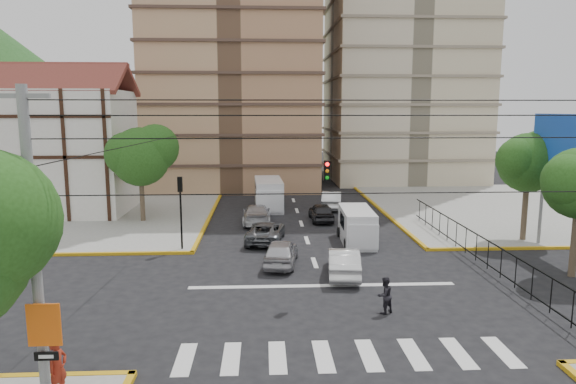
{
  "coord_description": "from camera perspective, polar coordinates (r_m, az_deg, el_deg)",
  "views": [
    {
      "loc": [
        -2.85,
        -22.66,
        8.51
      ],
      "look_at": [
        -1.48,
        5.22,
        4.0
      ],
      "focal_mm": 32.0,
      "sensor_mm": 36.0,
      "label": 1
    }
  ],
  "objects": [
    {
      "name": "pedestrian_crosswalk",
      "position": [
        22.35,
        10.69,
        -11.21
      ],
      "size": [
        0.96,
        0.9,
        1.57
      ],
      "primitive_type": "imported",
      "rotation": [
        0.0,
        0.0,
        3.67
      ],
      "color": "black",
      "rests_on": "ground"
    },
    {
      "name": "tudor_building",
      "position": [
        45.73,
        -23.55,
        4.33
      ],
      "size": [
        10.8,
        8.05,
        12.23
      ],
      "color": "silver",
      "rests_on": "ground"
    },
    {
      "name": "park_fence",
      "position": [
        30.83,
        20.1,
        -7.42
      ],
      "size": [
        0.1,
        22.5,
        1.66
      ],
      "primitive_type": null,
      "color": "black",
      "rests_on": "ground"
    },
    {
      "name": "tree_park_c",
      "position": [
        36.05,
        25.27,
        3.25
      ],
      "size": [
        4.65,
        3.8,
        7.25
      ],
      "color": "#473828",
      "rests_on": "ground"
    },
    {
      "name": "car_darkgrey_mid_right",
      "position": [
        39.54,
        3.72,
        -2.23
      ],
      "size": [
        1.75,
        4.16,
        1.41
      ],
      "primitive_type": "imported",
      "rotation": [
        0.0,
        0.0,
        3.16
      ],
      "color": "#242426",
      "rests_on": "ground"
    },
    {
      "name": "crosswalk_stripes",
      "position": [
        18.92,
        6.46,
        -17.6
      ],
      "size": [
        12.0,
        2.4,
        0.01
      ],
      "primitive_type": "cube",
      "color": "silver",
      "rests_on": "ground"
    },
    {
      "name": "traffic_light_hanging",
      "position": [
        20.98,
        5.02,
        2.0
      ],
      "size": [
        18.0,
        9.12,
        0.92
      ],
      "color": "black",
      "rests_on": "ground"
    },
    {
      "name": "car_grey_mid_left",
      "position": [
        33.35,
        -2.49,
        -4.42
      ],
      "size": [
        2.8,
        5.06,
        1.34
      ],
      "primitive_type": "imported",
      "rotation": [
        0.0,
        0.0,
        3.02
      ],
      "color": "#56585D",
      "rests_on": "ground"
    },
    {
      "name": "sidewalk_nw",
      "position": [
        46.74,
        -24.29,
        -2.04
      ],
      "size": [
        26.0,
        26.0,
        0.15
      ],
      "primitive_type": "cube",
      "color": "gray",
      "rests_on": "ground"
    },
    {
      "name": "traffic_light_nw",
      "position": [
        31.33,
        -11.86,
        -0.94
      ],
      "size": [
        0.28,
        0.22,
        4.4
      ],
      "color": "black",
      "rests_on": "ground"
    },
    {
      "name": "van_left_lane",
      "position": [
        43.93,
        -2.18,
        -0.34
      ],
      "size": [
        2.47,
        5.77,
        2.56
      ],
      "rotation": [
        0.0,
        0.0,
        0.04
      ],
      "color": "silver",
      "rests_on": "ground"
    },
    {
      "name": "tree_tudor",
      "position": [
        39.85,
        -15.96,
        4.09
      ],
      "size": [
        5.39,
        4.4,
        7.43
      ],
      "color": "#473828",
      "rests_on": "ground"
    },
    {
      "name": "ground",
      "position": [
        24.37,
        4.17,
        -11.29
      ],
      "size": [
        160.0,
        160.0,
        0.0
      ],
      "primitive_type": "plane",
      "color": "black",
      "rests_on": "ground"
    },
    {
      "name": "district_sign",
      "position": [
        15.88,
        -25.39,
        -14.18
      ],
      "size": [
        0.9,
        0.12,
        3.2
      ],
      "color": "slate",
      "rests_on": "ground"
    },
    {
      "name": "sidewalk_ne",
      "position": [
        49.12,
        24.98,
        -1.58
      ],
      "size": [
        26.0,
        26.0,
        0.15
      ],
      "primitive_type": "cube",
      "color": "gray",
      "rests_on": "ground"
    },
    {
      "name": "stop_line",
      "position": [
        25.49,
        3.84,
        -10.34
      ],
      "size": [
        13.0,
        0.4,
        0.01
      ],
      "primitive_type": "cube",
      "color": "silver",
      "rests_on": "ground"
    },
    {
      "name": "car_silver_front_left",
      "position": [
        28.49,
        -0.78,
        -6.69
      ],
      "size": [
        2.3,
        4.44,
        1.44
      ],
      "primitive_type": "imported",
      "rotation": [
        0.0,
        0.0,
        3.0
      ],
      "color": "#ADACB1",
      "rests_on": "ground"
    },
    {
      "name": "car_silver_rear_left",
      "position": [
        38.64,
        -3.51,
        -2.46
      ],
      "size": [
        2.06,
        5.02,
        1.46
      ],
      "primitive_type": "imported",
      "rotation": [
        0.0,
        0.0,
        3.15
      ],
      "color": "silver",
      "rests_on": "ground"
    },
    {
      "name": "billboard",
      "position": [
        33.57,
        28.3,
        3.79
      ],
      "size": [
        0.36,
        6.2,
        8.1
      ],
      "color": "slate",
      "rests_on": "ground"
    },
    {
      "name": "pedestrian_sw_corner",
      "position": [
        17.22,
        -24.22,
        -17.42
      ],
      "size": [
        0.67,
        0.76,
        1.76
      ],
      "primitive_type": "imported",
      "rotation": [
        0.0,
        0.0,
        1.1
      ],
      "color": "maroon",
      "rests_on": "sidewalk_sw"
    },
    {
      "name": "van_right_lane",
      "position": [
        33.11,
        7.73,
        -3.91
      ],
      "size": [
        2.07,
        4.9,
        2.18
      ],
      "rotation": [
        0.0,
        0.0,
        -0.04
      ],
      "color": "silver",
      "rests_on": "ground"
    },
    {
      "name": "car_white_rear_right",
      "position": [
        44.47,
        4.87,
        -0.88
      ],
      "size": [
        2.32,
        4.84,
        1.53
      ],
      "primitive_type": "imported",
      "rotation": [
        0.0,
        0.0,
        2.99
      ],
      "color": "silver",
      "rests_on": "ground"
    },
    {
      "name": "car_white_front_right",
      "position": [
        26.84,
        6.19,
        -7.72
      ],
      "size": [
        2.03,
        4.59,
        1.47
      ],
      "primitive_type": "imported",
      "rotation": [
        0.0,
        0.0,
        3.03
      ],
      "color": "white",
      "rests_on": "ground"
    },
    {
      "name": "utility_pole_sw",
      "position": [
        15.44,
        -26.33,
        -5.83
      ],
      "size": [
        1.4,
        0.28,
        9.0
      ],
      "color": "slate",
      "rests_on": "ground"
    }
  ]
}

